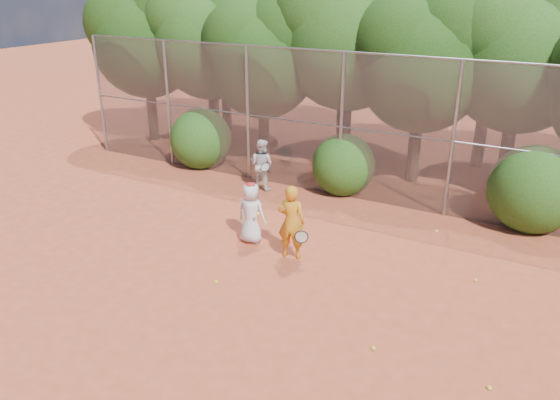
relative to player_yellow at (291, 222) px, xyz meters
The scene contains 22 objects.
ground 2.27m from the player_yellow, 76.97° to the right, with size 80.00×80.00×0.00m, color #A23F24.
fence_back 4.14m from the player_yellow, 84.85° to the left, with size 20.05×0.09×4.03m.
tree_0 11.22m from the player_yellow, 146.28° to the left, with size 4.38×3.81×6.00m.
tree_1 9.74m from the player_yellow, 134.90° to the left, with size 4.64×4.03×6.35m.
tree_2 7.53m from the player_yellow, 124.50° to the left, with size 3.99×3.47×5.47m.
tree_3 7.80m from the player_yellow, 102.15° to the left, with size 4.89×4.26×6.70m.
tree_4 6.91m from the player_yellow, 80.56° to the left, with size 4.19×3.64×5.73m.
tree_5 8.46m from the player_yellow, 63.18° to the left, with size 4.51×3.92×6.17m.
tree_9 12.05m from the player_yellow, 130.33° to the left, with size 4.83×4.20×6.62m.
tree_10 10.06m from the player_yellow, 105.29° to the left, with size 5.15×4.48×7.06m.
tree_11 9.55m from the player_yellow, 73.56° to the left, with size 4.64×4.03×6.35m.
bush_0 6.97m from the player_yellow, 142.45° to the left, with size 2.00×2.00×2.00m, color #1E4611.
bush_1 4.28m from the player_yellow, 97.05° to the left, with size 1.80×1.80×1.80m, color #1E4611.
bush_2 6.18m from the player_yellow, 43.51° to the left, with size 2.20×2.20×2.20m, color #1E4611.
player_yellow is the anchor object (origin of this frame).
player_teen 1.20m from the player_yellow, 168.78° to the left, with size 0.72×0.49×1.48m.
player_white 4.31m from the player_yellow, 129.03° to the left, with size 0.83×0.72×1.50m.
ball_0 4.01m from the player_yellow, 12.28° to the left, with size 0.07×0.07×0.07m, color yellow.
ball_1 3.66m from the player_yellow, 39.77° to the right, with size 0.07×0.07×0.07m, color yellow.
ball_2 5.23m from the player_yellow, 26.96° to the right, with size 0.07×0.07×0.07m, color yellow.
ball_3 2.11m from the player_yellow, 114.47° to the right, with size 0.07×0.07×0.07m, color yellow.
ball_4 3.88m from the player_yellow, 47.50° to the left, with size 0.07×0.07×0.07m, color yellow.
Camera 1 is at (4.48, -7.57, 5.81)m, focal length 35.00 mm.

